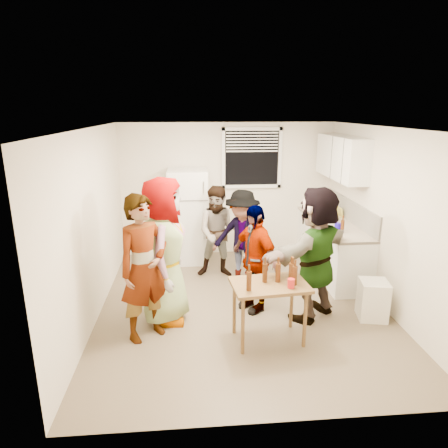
{
  "coord_description": "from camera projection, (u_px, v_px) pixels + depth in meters",
  "views": [
    {
      "loc": [
        -0.7,
        -5.17,
        2.74
      ],
      "look_at": [
        -0.23,
        0.28,
        1.15
      ],
      "focal_mm": 32.0,
      "sensor_mm": 36.0,
      "label": 1
    }
  ],
  "objects": [
    {
      "name": "room",
      "position": [
        242.0,
        305.0,
        5.77
      ],
      "size": [
        4.0,
        4.5,
        2.5
      ],
      "primitive_type": null,
      "color": "silver",
      "rests_on": "ground"
    },
    {
      "name": "window",
      "position": [
        252.0,
        158.0,
        7.4
      ],
      "size": [
        1.12,
        0.1,
        1.06
      ],
      "primitive_type": null,
      "color": "white",
      "rests_on": "room"
    },
    {
      "name": "refrigerator",
      "position": [
        188.0,
        216.0,
        7.27
      ],
      "size": [
        0.7,
        0.7,
        1.7
      ],
      "primitive_type": "cube",
      "color": "white",
      "rests_on": "ground"
    },
    {
      "name": "counter_lower",
      "position": [
        331.0,
        247.0,
        6.89
      ],
      "size": [
        0.6,
        2.2,
        0.86
      ],
      "primitive_type": "cube",
      "color": "white",
      "rests_on": "ground"
    },
    {
      "name": "countertop",
      "position": [
        333.0,
        222.0,
        6.76
      ],
      "size": [
        0.64,
        2.22,
        0.04
      ],
      "primitive_type": "cube",
      "color": "#BFB09B",
      "rests_on": "counter_lower"
    },
    {
      "name": "backsplash",
      "position": [
        350.0,
        211.0,
        6.73
      ],
      "size": [
        0.03,
        2.2,
        0.36
      ],
      "primitive_type": "cube",
      "color": "#B9B5A9",
      "rests_on": "countertop"
    },
    {
      "name": "upper_cabinets",
      "position": [
        341.0,
        157.0,
        6.67
      ],
      "size": [
        0.34,
        1.6,
        0.7
      ],
      "primitive_type": "cube",
      "color": "white",
      "rests_on": "room"
    },
    {
      "name": "kettle",
      "position": [
        324.0,
        216.0,
        7.07
      ],
      "size": [
        0.28,
        0.25,
        0.2
      ],
      "primitive_type": null,
      "rotation": [
        0.0,
        0.0,
        0.21
      ],
      "color": "silver",
      "rests_on": "countertop"
    },
    {
      "name": "paper_towel",
      "position": [
        330.0,
        220.0,
        6.85
      ],
      "size": [
        0.13,
        0.13,
        0.28
      ],
      "primitive_type": "cylinder",
      "color": "white",
      "rests_on": "countertop"
    },
    {
      "name": "wine_bottle",
      "position": [
        320.0,
        209.0,
        7.57
      ],
      "size": [
        0.07,
        0.07,
        0.28
      ],
      "primitive_type": "cylinder",
      "color": "black",
      "rests_on": "countertop"
    },
    {
      "name": "beer_bottle_counter",
      "position": [
        342.0,
        233.0,
        6.12
      ],
      "size": [
        0.05,
        0.05,
        0.2
      ],
      "primitive_type": "cylinder",
      "color": "#47230C",
      "rests_on": "countertop"
    },
    {
      "name": "blue_cup",
      "position": [
        337.0,
        231.0,
        6.2
      ],
      "size": [
        0.1,
        0.1,
        0.13
      ],
      "primitive_type": "cylinder",
      "color": "#1F0EC5",
      "rests_on": "countertop"
    },
    {
      "name": "picture_frame",
      "position": [
        340.0,
        212.0,
        7.03
      ],
      "size": [
        0.02,
        0.2,
        0.17
      ],
      "primitive_type": "cube",
      "color": "#DECE4E",
      "rests_on": "countertop"
    },
    {
      "name": "trash_bin",
      "position": [
        373.0,
        301.0,
        5.36
      ],
      "size": [
        0.42,
        0.42,
        0.53
      ],
      "primitive_type": "cube",
      "rotation": [
        0.0,
        0.0,
        -0.19
      ],
      "color": "silver",
      "rests_on": "ground"
    },
    {
      "name": "serving_table",
      "position": [
        268.0,
        339.0,
        4.92
      ],
      "size": [
        0.95,
        0.68,
        0.75
      ],
      "primitive_type": null,
      "rotation": [
        0.0,
        0.0,
        0.1
      ],
      "color": "brown",
      "rests_on": "ground"
    },
    {
      "name": "beer_bottle_table",
      "position": [
        278.0,
        282.0,
        4.75
      ],
      "size": [
        0.06,
        0.06,
        0.23
      ],
      "primitive_type": "cylinder",
      "color": "#47230C",
      "rests_on": "serving_table"
    },
    {
      "name": "red_cup",
      "position": [
        291.0,
        288.0,
        4.6
      ],
      "size": [
        0.08,
        0.08,
        0.11
      ],
      "primitive_type": "cylinder",
      "color": "red",
      "rests_on": "serving_table"
    },
    {
      "name": "guest_grey",
      "position": [
        167.0,
        318.0,
        5.41
      ],
      "size": [
        2.01,
        1.1,
        0.62
      ],
      "primitive_type": "imported",
      "rotation": [
        0.0,
        0.0,
        1.49
      ],
      "color": "gray",
      "rests_on": "ground"
    },
    {
      "name": "guest_stripe",
      "position": [
        148.0,
        335.0,
        5.01
      ],
      "size": [
        1.63,
        1.83,
        0.43
      ],
      "primitive_type": "imported",
      "rotation": [
        0.0,
        0.0,
        0.66
      ],
      "color": "#141933",
      "rests_on": "ground"
    },
    {
      "name": "guest_back_left",
      "position": [
        219.0,
        275.0,
        6.81
      ],
      "size": [
        0.9,
        1.61,
        0.58
      ],
      "primitive_type": "imported",
      "rotation": [
        0.0,
        0.0,
        -0.1
      ],
      "color": "brown",
      "rests_on": "ground"
    },
    {
      "name": "guest_back_right",
      "position": [
        242.0,
        282.0,
        6.56
      ],
      "size": [
        1.6,
        1.82,
        0.57
      ],
      "primitive_type": "imported",
      "rotation": [
        0.0,
        0.0,
        -0.49
      ],
      "color": "#3A3A3E",
      "rests_on": "ground"
    },
    {
      "name": "guest_black",
      "position": [
        253.0,
        308.0,
        5.69
      ],
      "size": [
        1.75,
        1.53,
        0.37
      ],
      "primitive_type": "imported",
      "rotation": [
        0.0,
        0.0,
        -1.03
      ],
      "color": "black",
      "rests_on": "ground"
    },
    {
      "name": "guest_orange",
      "position": [
        311.0,
        315.0,
        5.49
      ],
      "size": [
        2.43,
        2.45,
        0.53
      ],
      "primitive_type": "imported",
      "rotation": [
        0.0,
        0.0,
        3.81
      ],
      "color": "#BF6444",
      "rests_on": "ground"
    }
  ]
}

